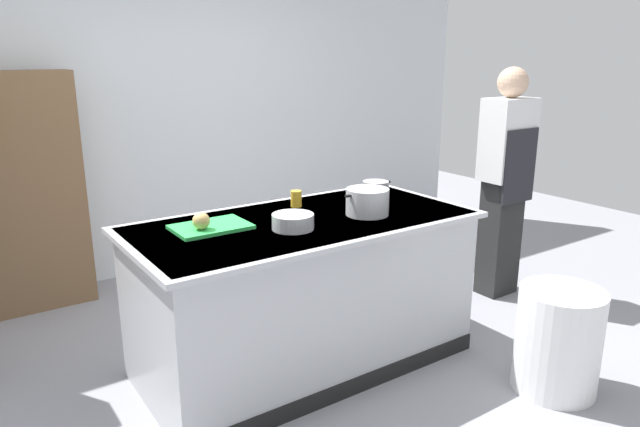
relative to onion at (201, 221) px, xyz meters
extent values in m
plane|color=gray|center=(0.58, -0.09, -0.97)|extent=(10.00, 10.00, 0.00)
cube|color=silver|center=(0.58, 2.01, 0.53)|extent=(6.40, 0.12, 3.00)
cube|color=#B7BABF|center=(0.58, -0.09, -0.52)|extent=(1.90, 0.90, 0.90)
cube|color=#B7BABF|center=(0.58, -0.09, -0.08)|extent=(1.98, 0.98, 0.03)
cube|color=black|center=(0.58, -0.54, -0.92)|extent=(1.90, 0.01, 0.10)
cube|color=green|center=(0.07, 0.04, -0.06)|extent=(0.40, 0.28, 0.02)
sphere|color=tan|center=(0.00, 0.00, 0.00)|extent=(0.09, 0.09, 0.09)
cylinder|color=#B7BABF|center=(0.94, -0.21, 0.01)|extent=(0.25, 0.25, 0.15)
cube|color=black|center=(0.80, -0.21, 0.07)|extent=(0.04, 0.02, 0.01)
cube|color=black|center=(1.09, -0.21, 0.07)|extent=(0.04, 0.02, 0.01)
cylinder|color=#99999E|center=(1.25, 0.08, -0.01)|extent=(0.17, 0.17, 0.11)
cube|color=black|center=(1.15, 0.08, 0.03)|extent=(0.04, 0.02, 0.01)
cube|color=black|center=(1.35, 0.08, 0.03)|extent=(0.04, 0.02, 0.01)
cylinder|color=#B7BABF|center=(0.43, -0.21, -0.02)|extent=(0.23, 0.23, 0.08)
cylinder|color=yellow|center=(0.70, 0.18, -0.02)|extent=(0.07, 0.07, 0.10)
cylinder|color=white|center=(1.57, -1.12, -0.67)|extent=(0.45, 0.45, 0.59)
cube|color=#252525|center=(2.40, -0.04, -0.52)|extent=(0.28, 0.20, 0.90)
cube|color=silver|center=(2.40, -0.04, 0.23)|extent=(0.38, 0.24, 0.60)
sphere|color=#D3AA8C|center=(2.40, -0.04, 0.64)|extent=(0.22, 0.22, 0.22)
cube|color=#232328|center=(2.40, -0.16, 0.05)|extent=(0.34, 0.02, 0.54)
camera|label=1|loc=(-1.14, -2.75, 0.85)|focal=32.57mm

